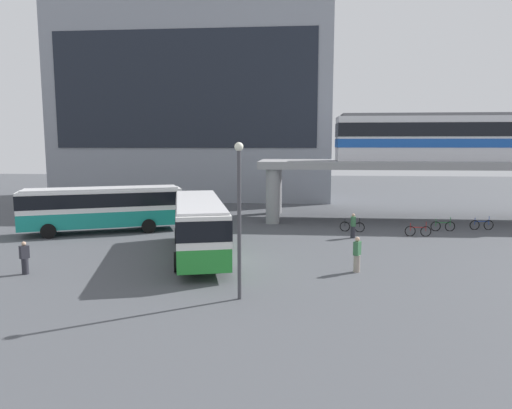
{
  "coord_description": "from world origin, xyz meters",
  "views": [
    {
      "loc": [
        3.95,
        -24.06,
        6.3
      ],
      "look_at": [
        1.28,
        7.16,
        2.2
      ],
      "focal_mm": 32.4,
      "sensor_mm": 36.0,
      "label": 1
    }
  ],
  "objects": [
    {
      "name": "bus_main",
      "position": [
        -1.43,
        1.16,
        1.99
      ],
      "size": [
        5.21,
        11.32,
        3.22
      ],
      "color": "#268C33",
      "rests_on": "ground_plane"
    },
    {
      "name": "ground_plane",
      "position": [
        0.0,
        10.0,
        0.0
      ],
      "size": [
        120.0,
        120.0,
        0.0
      ],
      "primitive_type": "plane",
      "color": "#47494F"
    },
    {
      "name": "pedestrian_by_bike_rack",
      "position": [
        -9.14,
        -3.18,
        0.76
      ],
      "size": [
        0.44,
        0.48,
        1.63
      ],
      "color": "#26262D",
      "rests_on": "ground_plane"
    },
    {
      "name": "bicycle_red",
      "position": [
        12.43,
        8.07,
        0.36
      ],
      "size": [
        1.79,
        0.07,
        1.04
      ],
      "color": "black",
      "rests_on": "ground_plane"
    },
    {
      "name": "lamp_post",
      "position": [
        1.72,
        -5.92,
        3.76
      ],
      "size": [
        0.36,
        0.36,
        6.38
      ],
      "color": "#3F3F44",
      "rests_on": "ground_plane"
    },
    {
      "name": "elevated_platform",
      "position": [
        15.82,
        15.24,
        4.29
      ],
      "size": [
        29.7,
        7.05,
        4.94
      ],
      "color": "gray",
      "rests_on": "ground_plane"
    },
    {
      "name": "pedestrian_near_building",
      "position": [
        7.88,
        7.08,
        0.79
      ],
      "size": [
        0.32,
        0.43,
        1.68
      ],
      "color": "#26262D",
      "rests_on": "ground_plane"
    },
    {
      "name": "pedestrian_at_kerb",
      "position": [
        7.04,
        -1.42,
        0.84
      ],
      "size": [
        0.43,
        0.48,
        1.77
      ],
      "color": "gray",
      "rests_on": "ground_plane"
    },
    {
      "name": "train",
      "position": [
        16.55,
        15.24,
        6.91
      ],
      "size": [
        18.42,
        2.96,
        3.84
      ],
      "color": "silver",
      "rests_on": "elevated_platform"
    },
    {
      "name": "station_building",
      "position": [
        -7.91,
        30.15,
        10.96
      ],
      "size": [
        31.24,
        10.7,
        21.91
      ],
      "color": "gray",
      "rests_on": "ground_plane"
    },
    {
      "name": "bus_secondary",
      "position": [
        -9.78,
        7.64,
        1.99
      ],
      "size": [
        11.18,
        6.53,
        3.22
      ],
      "color": "teal",
      "rests_on": "ground_plane"
    },
    {
      "name": "bicycle_blue",
      "position": [
        17.78,
        10.98,
        0.36
      ],
      "size": [
        1.79,
        0.24,
        1.04
      ],
      "color": "black",
      "rests_on": "ground_plane"
    },
    {
      "name": "bicycle_green",
      "position": [
        14.74,
        10.18,
        0.36
      ],
      "size": [
        1.79,
        0.2,
        1.04
      ],
      "color": "black",
      "rests_on": "ground_plane"
    },
    {
      "name": "bicycle_black",
      "position": [
        8.1,
        9.41,
        0.36
      ],
      "size": [
        1.76,
        0.45,
        1.04
      ],
      "color": "black",
      "rests_on": "ground_plane"
    }
  ]
}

